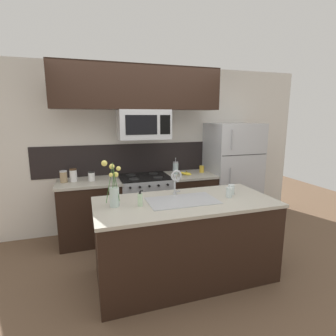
{
  "coord_description": "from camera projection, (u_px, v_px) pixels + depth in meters",
  "views": [
    {
      "loc": [
        -0.85,
        -2.92,
        1.82
      ],
      "look_at": [
        0.18,
        0.27,
        1.16
      ],
      "focal_mm": 28.0,
      "sensor_mm": 36.0,
      "label": 1
    }
  ],
  "objects": [
    {
      "name": "ground_plane",
      "position": [
        161.0,
        262.0,
        3.33
      ],
      "size": [
        10.0,
        10.0,
        0.0
      ],
      "primitive_type": "plane",
      "color": "brown"
    },
    {
      "name": "storage_jar_medium",
      "position": [
        73.0,
        175.0,
        3.71
      ],
      "size": [
        0.1,
        0.1,
        0.19
      ],
      "color": "silver",
      "rests_on": "back_counter_left"
    },
    {
      "name": "coffee_tin",
      "position": [
        202.0,
        169.0,
        4.33
      ],
      "size": [
        0.08,
        0.08,
        0.11
      ],
      "primitive_type": "cylinder",
      "color": "gold",
      "rests_on": "back_counter_right"
    },
    {
      "name": "stove_range",
      "position": [
        145.0,
        205.0,
        4.08
      ],
      "size": [
        0.76,
        0.64,
        0.93
      ],
      "color": "#B7BABF",
      "rests_on": "ground"
    },
    {
      "name": "back_counter_left",
      "position": [
        91.0,
        211.0,
        3.84
      ],
      "size": [
        0.9,
        0.65,
        0.91
      ],
      "color": "black",
      "rests_on": "ground"
    },
    {
      "name": "rear_partition",
      "position": [
        156.0,
        148.0,
        4.37
      ],
      "size": [
        5.2,
        0.1,
        2.6
      ],
      "primitive_type": "cube",
      "color": "silver",
      "rests_on": "ground"
    },
    {
      "name": "back_counter_right",
      "position": [
        189.0,
        201.0,
        4.31
      ],
      "size": [
        0.77,
        0.65,
        0.91
      ],
      "color": "black",
      "rests_on": "ground"
    },
    {
      "name": "drinking_glass",
      "position": [
        229.0,
        192.0,
        2.99
      ],
      "size": [
        0.07,
        0.07,
        0.12
      ],
      "color": "silver",
      "rests_on": "island_counter"
    },
    {
      "name": "microwave",
      "position": [
        144.0,
        124.0,
        3.82
      ],
      "size": [
        0.74,
        0.4,
        0.42
      ],
      "color": "#B7BABF"
    },
    {
      "name": "flower_vase",
      "position": [
        114.0,
        192.0,
        2.67
      ],
      "size": [
        0.19,
        0.15,
        0.5
      ],
      "color": "silver",
      "rests_on": "island_counter"
    },
    {
      "name": "splash_band",
      "position": [
        140.0,
        158.0,
        4.25
      ],
      "size": [
        3.23,
        0.01,
        0.48
      ],
      "primitive_type": "cube",
      "color": "black",
      "rests_on": "rear_partition"
    },
    {
      "name": "island_counter",
      "position": [
        185.0,
        239.0,
        2.97
      ],
      "size": [
        1.98,
        0.92,
        0.91
      ],
      "color": "black",
      "rests_on": "ground"
    },
    {
      "name": "storage_jar_short",
      "position": [
        92.0,
        176.0,
        3.75
      ],
      "size": [
        0.09,
        0.09,
        0.14
      ],
      "color": "silver",
      "rests_on": "back_counter_left"
    },
    {
      "name": "sink_faucet",
      "position": [
        176.0,
        179.0,
        3.04
      ],
      "size": [
        0.14,
        0.14,
        0.31
      ],
      "color": "#B7BABF",
      "rests_on": "island_counter"
    },
    {
      "name": "spare_glass",
      "position": [
        231.0,
        190.0,
        3.11
      ],
      "size": [
        0.08,
        0.08,
        0.12
      ],
      "color": "silver",
      "rests_on": "island_counter"
    },
    {
      "name": "storage_jar_tall",
      "position": [
        64.0,
        177.0,
        3.66
      ],
      "size": [
        0.1,
        0.1,
        0.17
      ],
      "color": "#997F5B",
      "rests_on": "back_counter_left"
    },
    {
      "name": "refrigerator",
      "position": [
        231.0,
        174.0,
        4.49
      ],
      "size": [
        0.82,
        0.74,
        1.71
      ],
      "color": "#B7BABF",
      "rests_on": "ground"
    },
    {
      "name": "french_press",
      "position": [
        176.0,
        168.0,
        4.19
      ],
      "size": [
        0.09,
        0.09,
        0.27
      ],
      "color": "silver",
      "rests_on": "back_counter_right"
    },
    {
      "name": "dish_soap_bottle",
      "position": [
        140.0,
        199.0,
        2.71
      ],
      "size": [
        0.06,
        0.05,
        0.16
      ],
      "color": "beige",
      "rests_on": "island_counter"
    },
    {
      "name": "upper_cabinet_band",
      "position": [
        139.0,
        88.0,
        3.68
      ],
      "size": [
        2.36,
        0.34,
        0.6
      ],
      "primitive_type": "cube",
      "color": "black"
    },
    {
      "name": "banana_bunch",
      "position": [
        186.0,
        174.0,
        4.14
      ],
      "size": [
        0.19,
        0.15,
        0.08
      ],
      "color": "yellow",
      "rests_on": "back_counter_right"
    },
    {
      "name": "kitchen_sink",
      "position": [
        182.0,
        207.0,
        2.89
      ],
      "size": [
        0.76,
        0.44,
        0.16
      ],
      "color": "#ADAFB5",
      "rests_on": "island_counter"
    }
  ]
}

